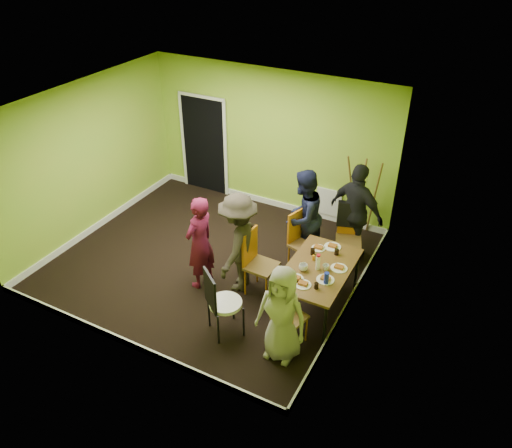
{
  "coord_description": "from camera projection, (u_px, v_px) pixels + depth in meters",
  "views": [
    {
      "loc": [
        3.95,
        -5.81,
        5.19
      ],
      "look_at": [
        0.88,
        0.0,
        1.02
      ],
      "focal_mm": 35.0,
      "sensor_mm": 36.0,
      "label": 1
    }
  ],
  "objects": [
    {
      "name": "chair_bentwood",
      "position": [
        220.0,
        300.0,
        6.9
      ],
      "size": [
        0.59,
        0.59,
        1.09
      ],
      "rotation": [
        0.0,
        0.0,
        -0.66
      ],
      "color": "black",
      "rests_on": "ground"
    },
    {
      "name": "dining_table",
      "position": [
        319.0,
        270.0,
        7.31
      ],
      "size": [
        0.9,
        1.5,
        0.75
      ],
      "color": "black",
      "rests_on": "ground"
    },
    {
      "name": "chair_left_near",
      "position": [
        257.0,
        259.0,
        7.69
      ],
      "size": [
        0.47,
        0.46,
        1.08
      ],
      "rotation": [
        0.0,
        0.0,
        -1.61
      ],
      "color": "orange",
      "rests_on": "ground"
    },
    {
      "name": "easel",
      "position": [
        362.0,
        198.0,
        8.94
      ],
      "size": [
        0.64,
        0.6,
        1.59
      ],
      "color": "brown",
      "rests_on": "ground"
    },
    {
      "name": "person_front_end",
      "position": [
        282.0,
        314.0,
        6.48
      ],
      "size": [
        0.71,
        0.47,
        1.45
      ],
      "primitive_type": "imported",
      "rotation": [
        0.0,
        0.0,
        -0.01
      ],
      "color": "gray",
      "rests_on": "ground"
    },
    {
      "name": "plate_far_front",
      "position": [
        303.0,
        285.0,
        6.94
      ],
      "size": [
        0.23,
        0.23,
        0.01
      ],
      "primitive_type": "cylinder",
      "color": "white",
      "rests_on": "dining_table"
    },
    {
      "name": "thermos",
      "position": [
        318.0,
        263.0,
        7.19
      ],
      "size": [
        0.06,
        0.06,
        0.23
      ],
      "primitive_type": "cylinder",
      "color": "white",
      "rests_on": "dining_table"
    },
    {
      "name": "plate_wall_front",
      "position": [
        325.0,
        280.0,
        7.03
      ],
      "size": [
        0.26,
        0.26,
        0.01
      ],
      "primitive_type": "cylinder",
      "color": "white",
      "rests_on": "dining_table"
    },
    {
      "name": "glass_front",
      "position": [
        316.0,
        286.0,
        6.86
      ],
      "size": [
        0.06,
        0.06,
        0.09
      ],
      "primitive_type": "cylinder",
      "color": "black",
      "rests_on": "dining_table"
    },
    {
      "name": "person_left_far",
      "position": [
        303.0,
        217.0,
        8.3
      ],
      "size": [
        0.78,
        0.92,
        1.68
      ],
      "primitive_type": "imported",
      "rotation": [
        0.0,
        0.0,
        -1.76
      ],
      "color": "#151936",
      "rests_on": "ground"
    },
    {
      "name": "glass_back",
      "position": [
        337.0,
        252.0,
        7.53
      ],
      "size": [
        0.07,
        0.07,
        0.09
      ],
      "primitive_type": "cylinder",
      "color": "black",
      "rests_on": "dining_table"
    },
    {
      "name": "person_standing",
      "position": [
        200.0,
        243.0,
        7.75
      ],
      "size": [
        0.45,
        0.62,
        1.58
      ],
      "primitive_type": "imported",
      "rotation": [
        0.0,
        0.0,
        -1.7
      ],
      "color": "#560E28",
      "rests_on": "ground"
    },
    {
      "name": "ground",
      "position": [
        211.0,
        261.0,
        8.67
      ],
      "size": [
        5.0,
        5.0,
        0.0
      ],
      "primitive_type": "plane",
      "color": "black",
      "rests_on": "ground"
    },
    {
      "name": "person_left_near",
      "position": [
        238.0,
        243.0,
        7.66
      ],
      "size": [
        0.75,
        1.15,
        1.67
      ],
      "primitive_type": "imported",
      "rotation": [
        0.0,
        0.0,
        -1.44
      ],
      "color": "#2B261D",
      "rests_on": "ground"
    },
    {
      "name": "chair_left_far",
      "position": [
        301.0,
        238.0,
        8.21
      ],
      "size": [
        0.55,
        0.55,
        1.06
      ],
      "rotation": [
        0.0,
        0.0,
        -1.87
      ],
      "color": "orange",
      "rests_on": "ground"
    },
    {
      "name": "orange_bottle",
      "position": [
        313.0,
        258.0,
        7.42
      ],
      "size": [
        0.04,
        0.04,
        0.08
      ],
      "primitive_type": "cylinder",
      "color": "orange",
      "rests_on": "dining_table"
    },
    {
      "name": "plate_wall_back",
      "position": [
        339.0,
        268.0,
        7.26
      ],
      "size": [
        0.25,
        0.25,
        0.01
      ],
      "primitive_type": "cylinder",
      "color": "white",
      "rests_on": "dining_table"
    },
    {
      "name": "cup_a",
      "position": [
        303.0,
        267.0,
        7.2
      ],
      "size": [
        0.13,
        0.13,
        0.1
      ],
      "primitive_type": "imported",
      "color": "white",
      "rests_on": "dining_table"
    },
    {
      "name": "plate_near_right",
      "position": [
        296.0,
        279.0,
        7.05
      ],
      "size": [
        0.23,
        0.23,
        0.01
      ],
      "primitive_type": "cylinder",
      "color": "white",
      "rests_on": "dining_table"
    },
    {
      "name": "plate_near_left",
      "position": [
        318.0,
        248.0,
        7.68
      ],
      "size": [
        0.21,
        0.21,
        0.01
      ],
      "primitive_type": "cylinder",
      "color": "white",
      "rests_on": "dining_table"
    },
    {
      "name": "blue_bottle",
      "position": [
        326.0,
        278.0,
        6.92
      ],
      "size": [
        0.07,
        0.07,
        0.19
      ],
      "primitive_type": "cylinder",
      "color": "#1828B4",
      "rests_on": "dining_table"
    },
    {
      "name": "cup_b",
      "position": [
        326.0,
        267.0,
        7.21
      ],
      "size": [
        0.1,
        0.1,
        0.09
      ],
      "primitive_type": "imported",
      "color": "white",
      "rests_on": "dining_table"
    },
    {
      "name": "person_back_end",
      "position": [
        356.0,
        213.0,
        8.36
      ],
      "size": [
        1.11,
        0.73,
        1.75
      ],
      "primitive_type": "imported",
      "rotation": [
        0.0,
        0.0,
        2.82
      ],
      "color": "black",
      "rests_on": "ground"
    },
    {
      "name": "plate_far_back",
      "position": [
        333.0,
        247.0,
        7.72
      ],
      "size": [
        0.26,
        0.26,
        0.01
      ],
      "primitive_type": "cylinder",
      "color": "white",
      "rests_on": "dining_table"
    },
    {
      "name": "chair_front_end",
      "position": [
        286.0,
        315.0,
        6.73
      ],
      "size": [
        0.48,
        0.48,
        0.96
      ],
      "rotation": [
        0.0,
        0.0,
        -0.24
      ],
      "color": "orange",
      "rests_on": "ground"
    },
    {
      "name": "glass_mid",
      "position": [
        313.0,
        252.0,
        7.53
      ],
      "size": [
        0.07,
        0.07,
        0.1
      ],
      "primitive_type": "cylinder",
      "color": "black",
      "rests_on": "dining_table"
    },
    {
      "name": "chair_back_end",
      "position": [
        350.0,
        221.0,
        8.34
      ],
      "size": [
        0.58,
        0.63,
        1.08
      ],
      "rotation": [
        0.0,
        0.0,
        3.47
      ],
      "color": "orange",
      "rests_on": "ground"
    },
    {
      "name": "room_walls",
      "position": [
        208.0,
        211.0,
        8.18
      ],
      "size": [
        5.04,
        4.54,
        2.82
      ],
      "color": "#8CC232",
      "rests_on": "ground"
    }
  ]
}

